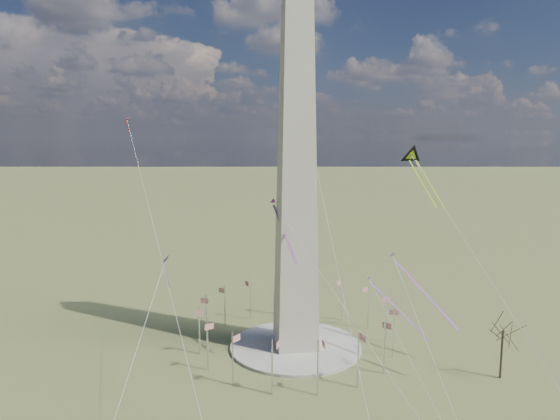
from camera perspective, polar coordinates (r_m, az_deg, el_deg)
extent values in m
plane|color=#596633|center=(142.33, 1.80, -15.43)|extent=(2000.00, 2000.00, 0.00)
cylinder|color=#B8B4A8|center=(142.17, 1.80, -15.28)|extent=(36.00, 36.00, 0.80)
cylinder|color=silver|center=(146.70, 12.06, -12.14)|extent=(0.36, 0.36, 13.00)
cube|color=red|center=(146.11, 11.94, -10.02)|extent=(2.40, 0.08, 1.50)
cylinder|color=silver|center=(154.82, 10.02, -10.98)|extent=(0.36, 0.36, 13.00)
cube|color=red|center=(154.10, 9.75, -8.99)|extent=(2.25, 0.99, 1.50)
cylinder|color=silver|center=(160.78, 7.10, -10.18)|extent=(0.36, 0.36, 13.00)
cube|color=red|center=(159.79, 6.72, -8.30)|extent=(1.75, 1.75, 1.50)
cylinder|color=silver|center=(163.94, 3.67, -9.77)|extent=(0.36, 0.36, 13.00)
cube|color=red|center=(162.59, 3.23, -7.96)|extent=(0.99, 2.25, 1.50)
cylinder|color=silver|center=(163.98, 0.07, -9.74)|extent=(0.36, 0.36, 13.00)
cube|color=red|center=(162.23, -0.39, -7.99)|extent=(0.08, 2.40, 1.50)
cylinder|color=silver|center=(160.90, -3.37, -10.11)|extent=(0.36, 0.36, 13.00)
cube|color=red|center=(158.73, -3.80, -8.37)|extent=(0.99, 2.25, 1.50)
cylinder|color=silver|center=(155.01, -6.32, -10.87)|extent=(0.36, 0.36, 13.00)
cube|color=red|center=(152.45, -6.68, -9.11)|extent=(1.75, 1.75, 1.50)
cylinder|color=silver|center=(146.94, -8.40, -12.01)|extent=(0.36, 0.36, 13.00)
cube|color=red|center=(144.05, -8.64, -10.20)|extent=(2.25, 0.99, 1.50)
cylinder|color=silver|center=(137.64, -9.19, -13.45)|extent=(0.36, 0.36, 13.00)
cube|color=red|center=(134.56, -9.24, -11.55)|extent=(2.40, 0.08, 1.50)
cylinder|color=silver|center=(128.44, -8.28, -15.06)|extent=(0.36, 0.36, 13.00)
cube|color=red|center=(125.33, -8.09, -13.04)|extent=(2.25, 0.99, 1.50)
cylinder|color=silver|center=(120.90, -5.43, -16.55)|extent=(0.36, 0.36, 13.00)
cube|color=red|center=(117.98, -4.97, -14.38)|extent=(1.75, 1.75, 1.50)
cylinder|color=silver|center=(116.58, -0.90, -17.49)|extent=(0.36, 0.36, 13.00)
cube|color=red|center=(114.09, -0.25, -15.16)|extent=(0.99, 2.25, 1.50)
cylinder|color=silver|center=(116.52, 4.33, -17.53)|extent=(0.36, 0.36, 13.00)
cube|color=red|center=(114.61, 5.02, -15.08)|extent=(0.08, 2.40, 1.50)
cylinder|color=silver|center=(120.73, 8.91, -16.65)|extent=(0.36, 0.36, 13.00)
cube|color=red|center=(119.40, 9.45, -14.18)|extent=(0.99, 2.25, 1.50)
cylinder|color=silver|center=(128.21, 11.82, -15.20)|extent=(0.36, 0.36, 13.00)
cube|color=red|center=(127.33, 12.14, -12.80)|extent=(1.75, 1.75, 1.50)
cylinder|color=silver|center=(137.39, 12.80, -13.59)|extent=(0.36, 0.36, 13.00)
cube|color=red|center=(136.75, 12.88, -11.33)|extent=(2.25, 0.99, 1.50)
cylinder|color=#473B2B|center=(134.55, 23.99, -14.85)|extent=(0.49, 0.49, 11.91)
cube|color=#F9AB0D|center=(145.86, 16.72, 2.99)|extent=(1.27, 17.07, 11.97)
cube|color=#F9AB0D|center=(144.83, 15.96, 2.99)|extent=(1.27, 17.07, 11.97)
cube|color=navy|center=(132.65, -12.96, -5.56)|extent=(1.90, 2.96, 2.34)
cube|color=#E9244D|center=(133.61, -12.90, -7.17)|extent=(1.72, 2.71, 8.09)
cube|color=#E9244D|center=(128.36, 16.17, -9.07)|extent=(9.24, 18.68, 12.76)
cube|color=#E9244D|center=(127.65, 0.50, -2.61)|extent=(3.42, 18.87, 11.90)
cube|color=#E9244D|center=(141.66, 13.44, -11.12)|extent=(11.70, 15.81, 11.96)
cube|color=red|center=(162.48, -17.09, 9.82)|extent=(1.30, 1.91, 1.48)
cube|color=red|center=(162.43, -17.07, 9.25)|extent=(0.96, 1.17, 3.40)
cube|color=white|center=(183.91, 2.13, 14.35)|extent=(1.44, 1.93, 1.80)
cube|color=white|center=(183.71, 2.12, 13.74)|extent=(0.56, 1.56, 4.13)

